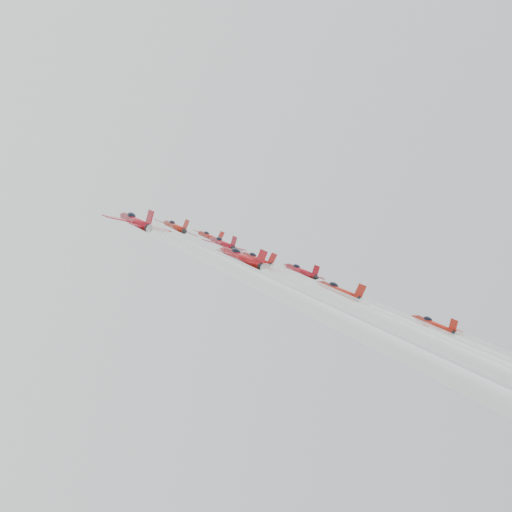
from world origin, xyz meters
TOP-DOWN VIEW (x-y plane):
  - jet_lead at (0.60, 21.29)m, footprint 9.20×11.17m
  - jet_row2_left at (-11.32, 13.88)m, footprint 9.62×11.67m
  - jet_row2_center at (-1.42, 12.20)m, footprint 9.90×12.01m
  - jet_row2_right at (17.05, 10.73)m, footprint 9.97×12.11m
  - jet_center at (-3.83, -40.01)m, footprint 9.47×81.59m
  - jet_rear_farleft at (-29.86, -51.63)m, footprint 10.45×89.95m
  - jet_rear_left at (-11.66, -50.77)m, footprint 10.28×88.51m

SIDE VIEW (x-z plane):
  - jet_rear_farleft at x=-29.86m, z-range 67.55..139.51m
  - jet_rear_left at x=-11.66m, z-range 68.81..139.61m
  - jet_center at x=-3.83m, z-range 80.14..145.41m
  - jet_row2_right at x=17.05m, z-range 148.38..158.07m
  - jet_row2_center at x=-1.42m, z-range 149.58..159.20m
  - jet_row2_left at x=-11.32m, z-range 151.05..160.40m
  - jet_lead at x=0.60m, z-range 157.14..166.09m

